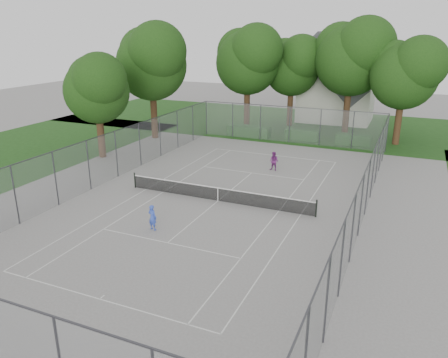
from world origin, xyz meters
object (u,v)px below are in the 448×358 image
at_px(house, 337,86).
at_px(woman_player, 274,161).
at_px(tennis_net, 218,194).
at_px(girl_player, 152,217).

height_order(house, woman_player, house).
bearing_deg(house, woman_player, -92.11).
height_order(tennis_net, house, house).
height_order(tennis_net, girl_player, girl_player).
bearing_deg(girl_player, house, -85.78).
height_order(tennis_net, woman_player, woman_player).
distance_m(tennis_net, house, 30.06).
distance_m(tennis_net, girl_player, 5.55).
height_order(girl_player, woman_player, woman_player).
bearing_deg(woman_player, tennis_net, -90.18).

